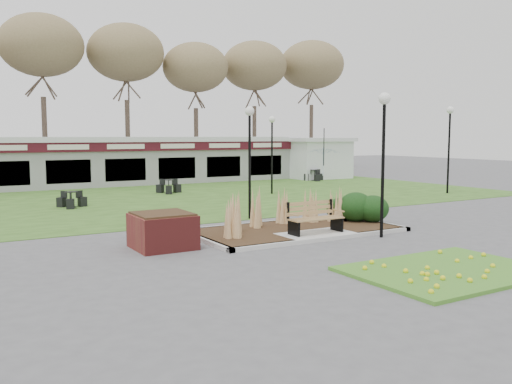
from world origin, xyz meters
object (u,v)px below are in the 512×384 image
lamp_post_near_right (250,137)px  lamp_post_far_right (450,130)px  brick_planter (163,230)px  bistro_set_d (315,177)px  lamp_post_mid_right (272,137)px  bistro_set_c (169,189)px  service_hut (317,158)px  lamp_post_near_left (384,132)px  patio_umbrella (324,161)px  food_pavilion (118,161)px  bistro_set_b (71,202)px  park_bench (314,217)px

lamp_post_near_right → lamp_post_far_right: size_ratio=0.90×
brick_planter → bistro_set_d: (16.40, 15.31, -0.22)m
brick_planter → lamp_post_mid_right: size_ratio=0.38×
brick_planter → bistro_set_c: (5.19, 12.81, -0.22)m
service_hut → lamp_post_near_right: lamp_post_near_right is taller
lamp_post_mid_right → lamp_post_far_right: 9.10m
lamp_post_near_left → bistro_set_c: size_ratio=3.23×
lamp_post_near_left → patio_umbrella: (8.51, 13.80, -1.60)m
service_hut → bistro_set_c: 13.43m
food_pavilion → service_hut: 13.64m
brick_planter → service_hut: service_hut is taller
lamp_post_mid_right → bistro_set_b: lamp_post_mid_right is taller
lamp_post_far_right → brick_planter: bearing=-162.6°
bistro_set_d → patio_umbrella: bearing=-118.7°
park_bench → lamp_post_near_right: lamp_post_near_right is taller
service_hut → lamp_post_near_left: 22.27m
food_pavilion → bistro_set_d: (12.00, -3.65, -1.22)m
lamp_post_far_right → bistro_set_d: size_ratio=3.38×
lamp_post_far_right → patio_umbrella: 7.38m
food_pavilion → bistro_set_b: food_pavilion is taller
bistro_set_d → lamp_post_near_right: bearing=-134.5°
brick_planter → bistro_set_d: bearing=43.0°
lamp_post_near_right → patio_umbrella: size_ratio=1.72×
bistro_set_c → bistro_set_b: bearing=-149.6°
bistro_set_c → bistro_set_d: bistro_set_d is taller
park_bench → lamp_post_near_left: 3.17m
brick_planter → bistro_set_c: brick_planter is taller
lamp_post_near_left → bistro_set_b: size_ratio=3.49×
lamp_post_near_left → lamp_post_mid_right: lamp_post_near_left is taller
food_pavilion → lamp_post_far_right: bearing=-45.5°
lamp_post_mid_right → lamp_post_far_right: bearing=-28.8°
lamp_post_far_right → patio_umbrella: bearing=115.0°
service_hut → bistro_set_c: service_hut is taller
lamp_post_far_right → lamp_post_near_right: bearing=-170.1°
service_hut → bistro_set_d: service_hut is taller
lamp_post_far_right → park_bench: bearing=-154.7°
service_hut → bistro_set_b: service_hut is taller
service_hut → lamp_post_far_right: lamp_post_far_right is taller
lamp_post_near_right → bistro_set_b: size_ratio=3.32×
patio_umbrella → food_pavilion: bearing=145.6°
brick_planter → lamp_post_near_right: lamp_post_near_right is taller
bistro_set_c → patio_umbrella: bearing=-4.9°
park_bench → lamp_post_mid_right: lamp_post_mid_right is taller
park_bench → patio_umbrella: size_ratio=0.73×
lamp_post_near_left → lamp_post_mid_right: 12.21m
lamp_post_far_right → bistro_set_b: bearing=167.3°
service_hut → lamp_post_far_right: 11.64m
bistro_set_d → patio_umbrella: size_ratio=0.57×
lamp_post_far_right → bistro_set_c: 14.71m
food_pavilion → lamp_post_mid_right: 10.58m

